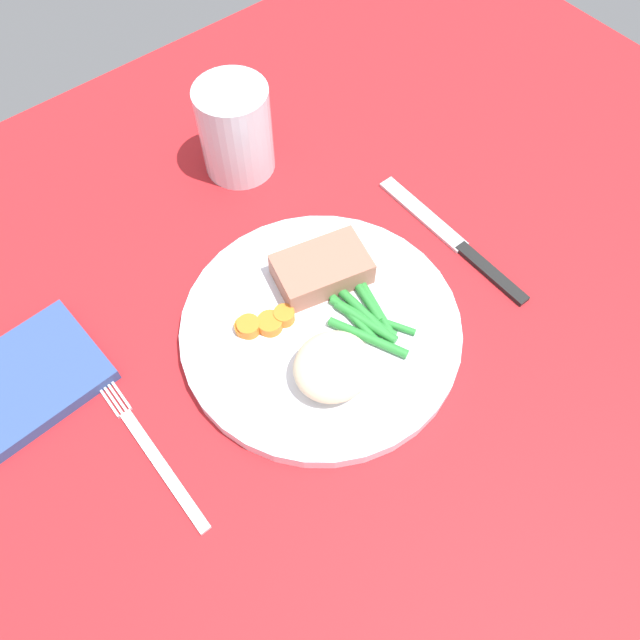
% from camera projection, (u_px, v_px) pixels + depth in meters
% --- Properties ---
extents(dining_table, '(1.20, 0.90, 0.02)m').
position_uv_depth(dining_table, '(310.00, 327.00, 0.61)').
color(dining_table, red).
rests_on(dining_table, ground).
extents(dinner_plate, '(0.26, 0.26, 0.02)m').
position_uv_depth(dinner_plate, '(320.00, 330.00, 0.58)').
color(dinner_plate, white).
rests_on(dinner_plate, dining_table).
extents(meat_portion, '(0.10, 0.08, 0.03)m').
position_uv_depth(meat_portion, '(322.00, 269.00, 0.59)').
color(meat_portion, '#A86B56').
rests_on(meat_portion, dinner_plate).
extents(mashed_potatoes, '(0.07, 0.07, 0.04)m').
position_uv_depth(mashed_potatoes, '(333.00, 366.00, 0.53)').
color(mashed_potatoes, beige).
rests_on(mashed_potatoes, dinner_plate).
extents(carrot_slices, '(0.05, 0.03, 0.01)m').
position_uv_depth(carrot_slices, '(263.00, 323.00, 0.57)').
color(carrot_slices, orange).
rests_on(carrot_slices, dinner_plate).
extents(green_beans, '(0.06, 0.11, 0.01)m').
position_uv_depth(green_beans, '(365.00, 316.00, 0.58)').
color(green_beans, '#2D8C38').
rests_on(green_beans, dinner_plate).
extents(fork, '(0.01, 0.17, 0.00)m').
position_uv_depth(fork, '(153.00, 454.00, 0.53)').
color(fork, silver).
rests_on(fork, dining_table).
extents(knife, '(0.02, 0.21, 0.01)m').
position_uv_depth(knife, '(454.00, 241.00, 0.64)').
color(knife, black).
rests_on(knife, dining_table).
extents(water_glass, '(0.08, 0.08, 0.10)m').
position_uv_depth(water_glass, '(236.00, 135.00, 0.67)').
color(water_glass, silver).
rests_on(water_glass, dining_table).
extents(napkin, '(0.13, 0.11, 0.01)m').
position_uv_depth(napkin, '(29.00, 379.00, 0.56)').
color(napkin, '#334C8C').
rests_on(napkin, dining_table).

